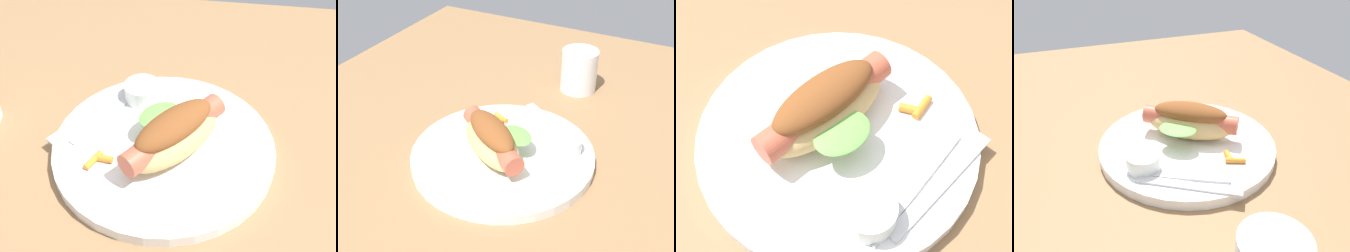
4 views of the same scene
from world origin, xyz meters
The scene contains 8 objects.
ground_plane centered at (0.00, 0.00, -0.90)cm, with size 120.00×90.00×1.80cm, color olive.
plate centered at (-3.50, 2.38, 0.80)cm, with size 28.65×28.65×1.60cm, color white.
hot_dog centered at (-2.07, 1.33, 4.59)cm, with size 13.60×15.21×6.03cm.
sauce_ramekin centered at (-7.92, 11.01, 2.86)cm, with size 5.08×5.08×2.51cm, color white.
fork centered at (-11.94, 6.70, 1.80)cm, with size 7.91×13.54×0.40cm.
knife centered at (-14.12, 6.41, 1.78)cm, with size 14.70×1.40×0.36cm, color silver.
carrot_garnish centered at (-11.01, -1.97, 2.04)cm, with size 3.39×3.10×0.90cm.
drinking_cup centered at (-30.76, 4.92, 4.12)cm, with size 6.98×6.98×8.23cm, color white.
Camera 2 is at (48.92, 29.91, 45.67)cm, focal length 50.42 mm.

